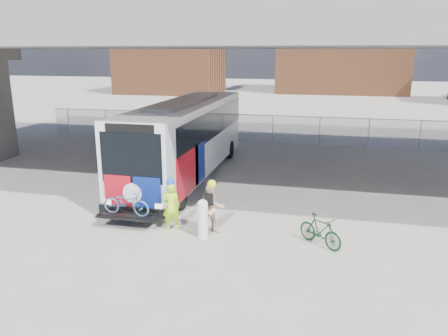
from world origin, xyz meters
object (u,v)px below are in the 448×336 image
(cyclist_tan, at_px, (212,208))
(bike_parked, at_px, (320,231))
(bollard, at_px, (203,217))
(bus, at_px, (186,133))
(cyclist_hivis, at_px, (171,205))

(cyclist_tan, bearing_deg, bike_parked, -30.38)
(bollard, distance_m, cyclist_tan, 0.48)
(bus, bearing_deg, bollard, -67.96)
(bus, height_order, bollard, bus)
(cyclist_hivis, distance_m, bike_parked, 4.93)
(cyclist_tan, bearing_deg, cyclist_hivis, 151.88)
(cyclist_hivis, bearing_deg, bus, -99.69)
(bus, relative_size, cyclist_hivis, 7.15)
(cyclist_hivis, distance_m, cyclist_tan, 1.42)
(bus, bearing_deg, bike_parked, -45.26)
(bus, relative_size, cyclist_tan, 6.97)
(cyclist_hivis, bearing_deg, bollard, 138.75)
(cyclist_tan, distance_m, bike_parked, 3.52)
(bollard, distance_m, bike_parked, 3.71)
(cyclist_hivis, relative_size, bike_parked, 1.10)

